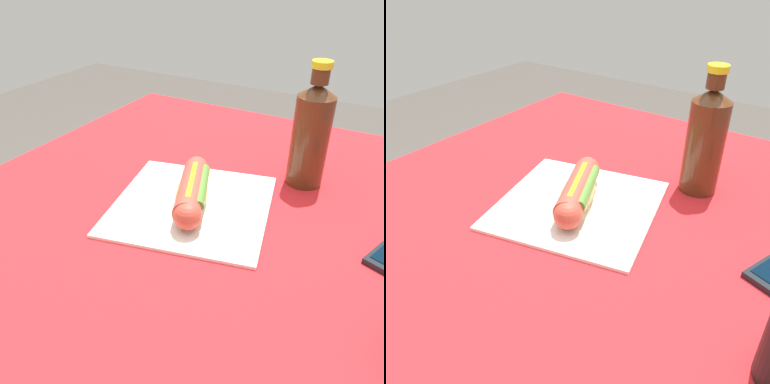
# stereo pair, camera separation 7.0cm
# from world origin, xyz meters

# --- Properties ---
(dining_table) EXTENTS (1.00, 0.94, 0.73)m
(dining_table) POSITION_xyz_m (0.00, 0.00, 0.60)
(dining_table) COLOR brown
(dining_table) RESTS_ON ground
(paper_wrapper) EXTENTS (0.33, 0.33, 0.01)m
(paper_wrapper) POSITION_xyz_m (0.01, -0.03, 0.74)
(paper_wrapper) COLOR silver
(paper_wrapper) RESTS_ON dining_table
(hot_dog) EXTENTS (0.19, 0.11, 0.05)m
(hot_dog) POSITION_xyz_m (0.01, -0.03, 0.77)
(hot_dog) COLOR #DBB26B
(hot_dog) RESTS_ON paper_wrapper
(soda_bottle) EXTENTS (0.07, 0.07, 0.24)m
(soda_bottle) POSITION_xyz_m (-0.18, 0.12, 0.84)
(soda_bottle) COLOR #4C2814
(soda_bottle) RESTS_ON dining_table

